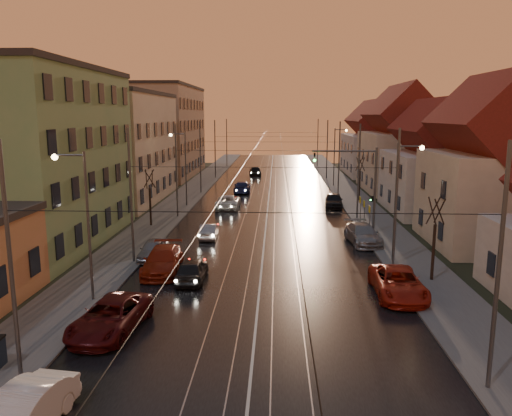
# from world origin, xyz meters

# --- Properties ---
(ground) EXTENTS (160.00, 160.00, 0.00)m
(ground) POSITION_xyz_m (0.00, 0.00, 0.00)
(ground) COLOR black
(ground) RESTS_ON ground
(road) EXTENTS (16.00, 120.00, 0.04)m
(road) POSITION_xyz_m (0.00, 40.00, 0.02)
(road) COLOR black
(road) RESTS_ON ground
(sidewalk_left) EXTENTS (4.00, 120.00, 0.15)m
(sidewalk_left) POSITION_xyz_m (-10.00, 40.00, 0.07)
(sidewalk_left) COLOR #4C4C4C
(sidewalk_left) RESTS_ON ground
(sidewalk_right) EXTENTS (4.00, 120.00, 0.15)m
(sidewalk_right) POSITION_xyz_m (10.00, 40.00, 0.07)
(sidewalk_right) COLOR #4C4C4C
(sidewalk_right) RESTS_ON ground
(tram_rail_0) EXTENTS (0.06, 120.00, 0.03)m
(tram_rail_0) POSITION_xyz_m (-2.20, 40.00, 0.06)
(tram_rail_0) COLOR gray
(tram_rail_0) RESTS_ON road
(tram_rail_1) EXTENTS (0.06, 120.00, 0.03)m
(tram_rail_1) POSITION_xyz_m (-0.77, 40.00, 0.06)
(tram_rail_1) COLOR gray
(tram_rail_1) RESTS_ON road
(tram_rail_2) EXTENTS (0.06, 120.00, 0.03)m
(tram_rail_2) POSITION_xyz_m (0.77, 40.00, 0.06)
(tram_rail_2) COLOR gray
(tram_rail_2) RESTS_ON road
(tram_rail_3) EXTENTS (0.06, 120.00, 0.03)m
(tram_rail_3) POSITION_xyz_m (2.20, 40.00, 0.06)
(tram_rail_3) COLOR gray
(tram_rail_3) RESTS_ON road
(apartment_left_1) EXTENTS (10.00, 18.00, 13.00)m
(apartment_left_1) POSITION_xyz_m (-17.50, 14.00, 6.50)
(apartment_left_1) COLOR #699A62
(apartment_left_1) RESTS_ON ground
(apartment_left_2) EXTENTS (10.00, 20.00, 12.00)m
(apartment_left_2) POSITION_xyz_m (-17.50, 34.00, 6.00)
(apartment_left_2) COLOR beige
(apartment_left_2) RESTS_ON ground
(apartment_left_3) EXTENTS (10.00, 24.00, 14.00)m
(apartment_left_3) POSITION_xyz_m (-17.50, 58.00, 7.00)
(apartment_left_3) COLOR tan
(apartment_left_3) RESTS_ON ground
(house_right_1) EXTENTS (8.67, 10.20, 10.80)m
(house_right_1) POSITION_xyz_m (17.00, 15.00, 5.45)
(house_right_1) COLOR #B9A98E
(house_right_1) RESTS_ON ground
(house_right_2) EXTENTS (9.18, 12.24, 9.20)m
(house_right_2) POSITION_xyz_m (17.00, 28.00, 4.64)
(house_right_2) COLOR #B9B5AB
(house_right_2) RESTS_ON ground
(house_right_3) EXTENTS (9.18, 14.28, 11.50)m
(house_right_3) POSITION_xyz_m (17.00, 43.00, 5.80)
(house_right_3) COLOR #B9A98E
(house_right_3) RESTS_ON ground
(house_right_4) EXTENTS (9.18, 16.32, 10.00)m
(house_right_4) POSITION_xyz_m (17.00, 61.00, 5.05)
(house_right_4) COLOR #B9B5AB
(house_right_4) RESTS_ON ground
(catenary_pole_l_0) EXTENTS (0.16, 0.16, 9.00)m
(catenary_pole_l_0) POSITION_xyz_m (-8.60, -6.00, 4.50)
(catenary_pole_l_0) COLOR #595B60
(catenary_pole_l_0) RESTS_ON ground
(catenary_pole_r_0) EXTENTS (0.16, 0.16, 9.00)m
(catenary_pole_r_0) POSITION_xyz_m (8.60, -6.00, 4.50)
(catenary_pole_r_0) COLOR #595B60
(catenary_pole_r_0) RESTS_ON ground
(catenary_pole_l_1) EXTENTS (0.16, 0.16, 9.00)m
(catenary_pole_l_1) POSITION_xyz_m (-8.60, 9.00, 4.50)
(catenary_pole_l_1) COLOR #595B60
(catenary_pole_l_1) RESTS_ON ground
(catenary_pole_r_1) EXTENTS (0.16, 0.16, 9.00)m
(catenary_pole_r_1) POSITION_xyz_m (8.60, 9.00, 4.50)
(catenary_pole_r_1) COLOR #595B60
(catenary_pole_r_1) RESTS_ON ground
(catenary_pole_l_2) EXTENTS (0.16, 0.16, 9.00)m
(catenary_pole_l_2) POSITION_xyz_m (-8.60, 24.00, 4.50)
(catenary_pole_l_2) COLOR #595B60
(catenary_pole_l_2) RESTS_ON ground
(catenary_pole_r_2) EXTENTS (0.16, 0.16, 9.00)m
(catenary_pole_r_2) POSITION_xyz_m (8.60, 24.00, 4.50)
(catenary_pole_r_2) COLOR #595B60
(catenary_pole_r_2) RESTS_ON ground
(catenary_pole_l_3) EXTENTS (0.16, 0.16, 9.00)m
(catenary_pole_l_3) POSITION_xyz_m (-8.60, 39.00, 4.50)
(catenary_pole_l_3) COLOR #595B60
(catenary_pole_l_3) RESTS_ON ground
(catenary_pole_r_3) EXTENTS (0.16, 0.16, 9.00)m
(catenary_pole_r_3) POSITION_xyz_m (8.60, 39.00, 4.50)
(catenary_pole_r_3) COLOR #595B60
(catenary_pole_r_3) RESTS_ON ground
(catenary_pole_l_4) EXTENTS (0.16, 0.16, 9.00)m
(catenary_pole_l_4) POSITION_xyz_m (-8.60, 54.00, 4.50)
(catenary_pole_l_4) COLOR #595B60
(catenary_pole_l_4) RESTS_ON ground
(catenary_pole_r_4) EXTENTS (0.16, 0.16, 9.00)m
(catenary_pole_r_4) POSITION_xyz_m (8.60, 54.00, 4.50)
(catenary_pole_r_4) COLOR #595B60
(catenary_pole_r_4) RESTS_ON ground
(catenary_pole_l_5) EXTENTS (0.16, 0.16, 9.00)m
(catenary_pole_l_5) POSITION_xyz_m (-8.60, 72.00, 4.50)
(catenary_pole_l_5) COLOR #595B60
(catenary_pole_l_5) RESTS_ON ground
(catenary_pole_r_5) EXTENTS (0.16, 0.16, 9.00)m
(catenary_pole_r_5) POSITION_xyz_m (8.60, 72.00, 4.50)
(catenary_pole_r_5) COLOR #595B60
(catenary_pole_r_5) RESTS_ON ground
(street_lamp_0) EXTENTS (1.75, 0.32, 8.00)m
(street_lamp_0) POSITION_xyz_m (-9.10, 2.00, 4.89)
(street_lamp_0) COLOR #595B60
(street_lamp_0) RESTS_ON ground
(street_lamp_1) EXTENTS (1.75, 0.32, 8.00)m
(street_lamp_1) POSITION_xyz_m (9.10, 10.00, 4.89)
(street_lamp_1) COLOR #595B60
(street_lamp_1) RESTS_ON ground
(street_lamp_2) EXTENTS (1.75, 0.32, 8.00)m
(street_lamp_2) POSITION_xyz_m (-9.10, 30.00, 4.89)
(street_lamp_2) COLOR #595B60
(street_lamp_2) RESTS_ON ground
(street_lamp_3) EXTENTS (1.75, 0.32, 8.00)m
(street_lamp_3) POSITION_xyz_m (9.10, 46.00, 4.89)
(street_lamp_3) COLOR #595B60
(street_lamp_3) RESTS_ON ground
(traffic_light_mast) EXTENTS (5.30, 0.32, 7.20)m
(traffic_light_mast) POSITION_xyz_m (7.99, 18.00, 4.60)
(traffic_light_mast) COLOR #595B60
(traffic_light_mast) RESTS_ON ground
(bare_tree_0) EXTENTS (1.09, 1.09, 5.11)m
(bare_tree_0) POSITION_xyz_m (-10.20, 20.00, 2.49)
(bare_tree_0) COLOR black
(bare_tree_0) RESTS_ON ground
(bare_tree_1) EXTENTS (1.09, 1.09, 5.11)m
(bare_tree_1) POSITION_xyz_m (10.20, 6.00, 2.49)
(bare_tree_1) COLOR black
(bare_tree_1) RESTS_ON ground
(bare_tree_2) EXTENTS (1.09, 1.09, 5.11)m
(bare_tree_2) POSITION_xyz_m (10.40, 34.00, 2.49)
(bare_tree_2) COLOR black
(bare_tree_2) RESTS_ON ground
(driving_car_0) EXTENTS (1.69, 4.13, 1.40)m
(driving_car_0) POSITION_xyz_m (-4.10, 5.54, 0.70)
(driving_car_0) COLOR black
(driving_car_0) RESTS_ON ground
(driving_car_1) EXTENTS (1.47, 3.78, 1.23)m
(driving_car_1) POSITION_xyz_m (-4.49, 16.04, 0.61)
(driving_car_1) COLOR #A2A1A7
(driving_car_1) RESTS_ON ground
(driving_car_2) EXTENTS (2.51, 5.30, 1.46)m
(driving_car_2) POSITION_xyz_m (-4.17, 28.97, 0.73)
(driving_car_2) COLOR silver
(driving_car_2) RESTS_ON ground
(driving_car_3) EXTENTS (2.22, 5.13, 1.47)m
(driving_car_3) POSITION_xyz_m (-3.45, 39.85, 0.73)
(driving_car_3) COLOR #181E48
(driving_car_3) RESTS_ON ground
(driving_car_4) EXTENTS (2.26, 4.66, 1.53)m
(driving_car_4) POSITION_xyz_m (-2.58, 58.44, 0.77)
(driving_car_4) COLOR black
(driving_car_4) RESTS_ON ground
(parked_left_0) EXTENTS (2.12, 4.60, 1.46)m
(parked_left_0) POSITION_xyz_m (-6.89, -9.21, 0.73)
(parked_left_0) COLOR silver
(parked_left_0) RESTS_ON ground
(parked_left_1) EXTENTS (3.07, 5.57, 1.48)m
(parked_left_1) POSITION_xyz_m (-6.60, -1.69, 0.74)
(parked_left_1) COLOR #4B0D0E
(parked_left_1) RESTS_ON ground
(parked_left_2) EXTENTS (2.52, 5.50, 1.56)m
(parked_left_2) POSITION_xyz_m (-6.20, 7.12, 0.78)
(parked_left_2) COLOR maroon
(parked_left_2) RESTS_ON ground
(parked_left_3) EXTENTS (1.65, 3.99, 1.35)m
(parked_left_3) POSITION_xyz_m (-7.52, 10.09, 0.68)
(parked_left_3) COLOR #98979C
(parked_left_3) RESTS_ON ground
(parked_right_0) EXTENTS (2.59, 5.49, 1.52)m
(parked_right_0) POSITION_xyz_m (7.60, 3.50, 0.76)
(parked_right_0) COLOR #AE2111
(parked_right_0) RESTS_ON ground
(parked_right_1) EXTENTS (2.63, 5.36, 1.50)m
(parked_right_1) POSITION_xyz_m (7.60, 14.85, 0.75)
(parked_right_1) COLOR gray
(parked_right_1) RESTS_ON ground
(parked_right_2) EXTENTS (2.30, 4.76, 1.57)m
(parked_right_2) POSITION_xyz_m (7.04, 30.04, 0.78)
(parked_right_2) COLOR black
(parked_right_2) RESTS_ON ground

